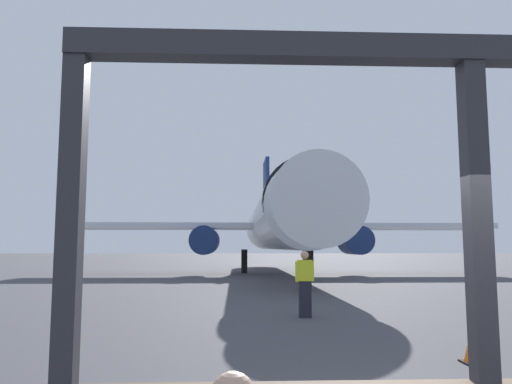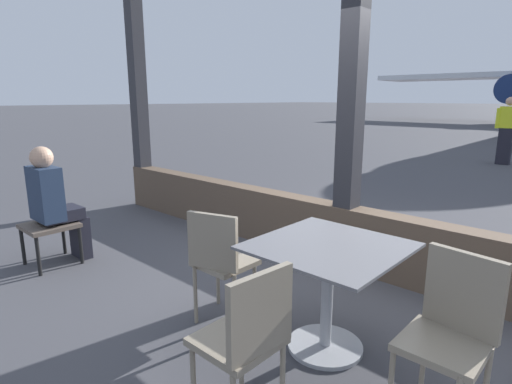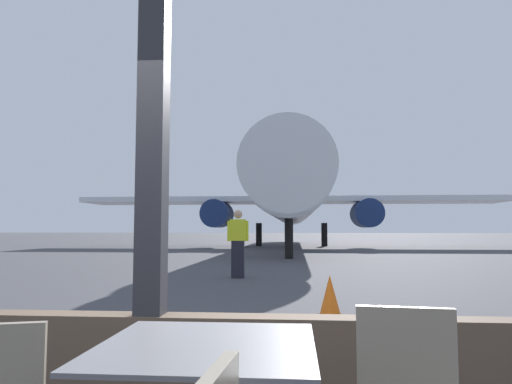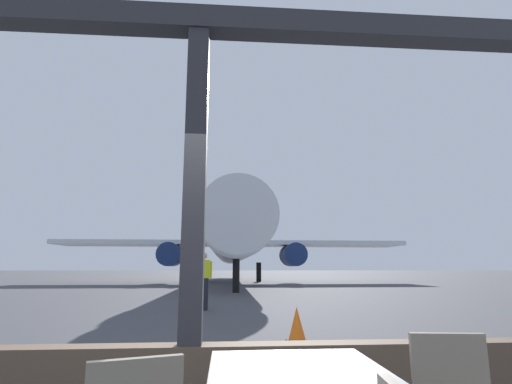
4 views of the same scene
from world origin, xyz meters
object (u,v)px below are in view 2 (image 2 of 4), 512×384
Objects in this scene: dining_table at (328,283)px; lounge_bench at (50,229)px; ground_crew_worker at (507,130)px; seated_passenger at (54,201)px; cafe_chair_window_left at (452,325)px; cafe_chair_aisle_left at (220,257)px; cafe_chair_window_right at (247,333)px.

dining_table is 1.92× the size of lounge_bench.
lounge_bench is 10.96m from ground_crew_worker.
dining_table is 10.19m from ground_crew_worker.
seated_passenger is (0.00, 0.07, 0.29)m from lounge_bench.
cafe_chair_window_left is 1.03× the size of cafe_chair_aisle_left.
seated_passenger is at bearing -168.52° from dining_table.
cafe_chair_window_left is at bearing -7.00° from dining_table.
seated_passenger is (-2.94, -0.60, 0.18)m from dining_table.
seated_passenger is (-2.15, -0.33, 0.13)m from cafe_chair_aisle_left.
ground_crew_worker reaches higher than lounge_bench.
ground_crew_worker is (-1.91, 10.22, 0.35)m from cafe_chair_window_left.
seated_passenger reaches higher than cafe_chair_window_left.
ground_crew_worker reaches higher than seated_passenger.
cafe_chair_window_right reaches higher than lounge_bench.
ground_crew_worker is at bearing 80.19° from seated_passenger.
dining_table is 0.83m from cafe_chair_window_left.
seated_passenger is at bearing 87.11° from lounge_bench.
ground_crew_worker is (-1.17, 10.99, 0.36)m from cafe_chair_window_right.
cafe_chair_window_left is at bearing 5.72° from cafe_chair_aisle_left.
lounge_bench is at bearing -92.89° from seated_passenger.
cafe_chair_aisle_left is (-0.79, -0.26, 0.05)m from dining_table.
cafe_chair_aisle_left reaches higher than dining_table.
lounge_bench is at bearing -169.31° from cafe_chair_aisle_left.
lounge_bench is (-2.16, -0.41, -0.16)m from cafe_chair_aisle_left.
cafe_chair_window_left is 1.03× the size of cafe_chair_window_right.
cafe_chair_window_right reaches higher than dining_table.
ground_crew_worker is (1.85, 10.72, 0.23)m from seated_passenger.
cafe_chair_window_right is at bearing -134.00° from cafe_chair_window_left.
ground_crew_worker is at bearing 91.65° from cafe_chair_aisle_left.
lounge_bench is (-3.76, -0.57, -0.17)m from cafe_chair_window_left.
ground_crew_worker is at bearing 100.56° from cafe_chair_window_left.
dining_table is 1.02× the size of cafe_chair_window_right.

